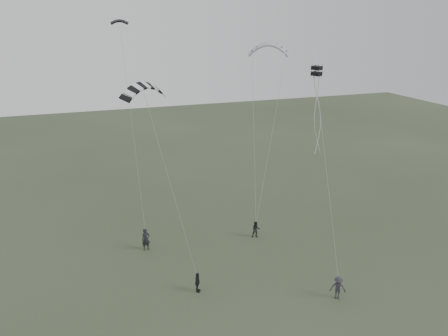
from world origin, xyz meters
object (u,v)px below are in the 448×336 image
object	(u,v)px
flyer_right	(256,230)
flyer_far	(338,288)
kite_striped	(144,85)
flyer_center	(197,282)
flyer_left	(146,239)
kite_box	(317,71)
kite_dark_small	(119,21)
kite_pale_large	(269,44)

from	to	relation	value
flyer_right	flyer_far	world-z (taller)	flyer_far
flyer_far	kite_striped	distance (m)	19.36
flyer_center	kite_striped	distance (m)	14.37
flyer_left	flyer_far	distance (m)	16.17
flyer_left	flyer_center	size ratio (longest dim) A/B	1.28
flyer_center	kite_box	bearing A→B (deg)	-42.00
flyer_right	flyer_center	xyz separation A→B (m)	(-7.25, -6.25, -0.01)
kite_dark_small	kite_pale_large	distance (m)	15.33
flyer_center	kite_pale_large	size ratio (longest dim) A/B	0.36
flyer_center	kite_striped	bearing A→B (deg)	65.68
kite_pale_large	kite_striped	distance (m)	18.93
kite_striped	kite_box	size ratio (longest dim) A/B	4.58
flyer_far	kite_dark_small	size ratio (longest dim) A/B	1.22
flyer_center	kite_dark_small	xyz separation A→B (m)	(-2.76, 12.41, 17.79)
flyer_right	flyer_center	bearing A→B (deg)	-122.93
flyer_far	flyer_left	bearing A→B (deg)	166.32
flyer_right	kite_dark_small	size ratio (longest dim) A/B	1.09
flyer_far	kite_box	distance (m)	16.18
flyer_left	flyer_center	distance (m)	7.69
flyer_center	kite_box	size ratio (longest dim) A/B	2.08
kite_dark_small	kite_pale_large	bearing A→B (deg)	18.80
flyer_far	kite_dark_small	world-z (taller)	kite_dark_small
flyer_left	kite_striped	size ratio (longest dim) A/B	0.58
flyer_right	flyer_center	size ratio (longest dim) A/B	1.01
kite_striped	kite_dark_small	bearing A→B (deg)	63.70
flyer_far	flyer_center	bearing A→B (deg)	-173.21
flyer_left	kite_striped	bearing A→B (deg)	-96.96
kite_pale_large	flyer_left	bearing A→B (deg)	-119.82
flyer_right	kite_box	size ratio (longest dim) A/B	2.11
kite_pale_large	flyer_right	bearing A→B (deg)	-86.95
kite_dark_small	kite_box	world-z (taller)	kite_dark_small
kite_striped	kite_box	bearing A→B (deg)	-26.15
kite_dark_small	kite_striped	size ratio (longest dim) A/B	0.42
flyer_right	kite_pale_large	world-z (taller)	kite_pale_large
kite_striped	kite_box	distance (m)	13.41
kite_box	kite_dark_small	bearing A→B (deg)	115.23
kite_dark_small	kite_pale_large	world-z (taller)	kite_dark_small
kite_dark_small	kite_box	distance (m)	16.56
flyer_left	flyer_right	world-z (taller)	flyer_left
kite_pale_large	kite_box	distance (m)	11.61
kite_box	kite_pale_large	bearing A→B (deg)	51.37
flyer_left	flyer_far	world-z (taller)	flyer_left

